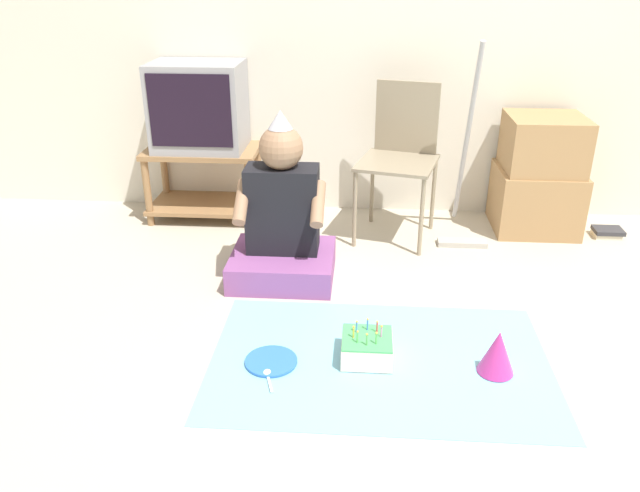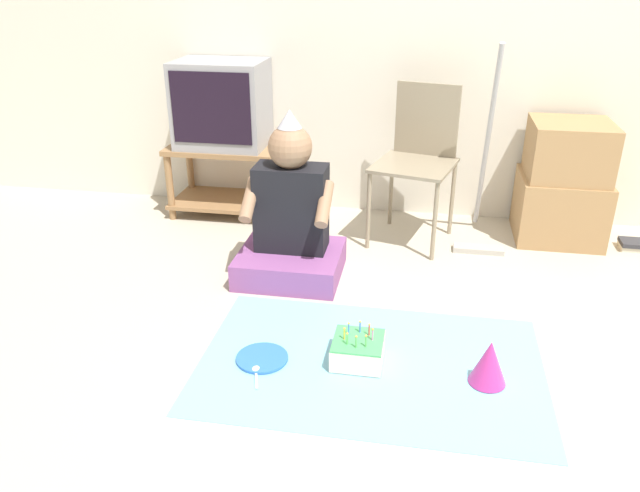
# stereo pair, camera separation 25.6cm
# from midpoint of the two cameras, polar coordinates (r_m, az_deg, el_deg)

# --- Properties ---
(ground_plane) EXTENTS (16.00, 16.00, 0.00)m
(ground_plane) POSITION_cam_midpoint_polar(r_m,az_deg,el_deg) (2.50, 7.59, -12.79)
(ground_plane) COLOR #BCB29E
(wall_back) EXTENTS (6.40, 0.06, 2.55)m
(wall_back) POSITION_cam_midpoint_polar(r_m,az_deg,el_deg) (3.92, 7.28, 21.11)
(wall_back) COLOR silver
(wall_back) RESTS_ON ground_plane
(tv_stand) EXTENTS (0.69, 0.42, 0.45)m
(tv_stand) POSITION_cam_midpoint_polar(r_m,az_deg,el_deg) (4.04, -12.33, 6.22)
(tv_stand) COLOR #997047
(tv_stand) RESTS_ON ground_plane
(tv) EXTENTS (0.54, 0.40, 0.52)m
(tv) POSITION_cam_midpoint_polar(r_m,az_deg,el_deg) (3.92, -12.92, 12.33)
(tv) COLOR #99999E
(tv) RESTS_ON tv_stand
(folding_chair) EXTENTS (0.52, 0.53, 0.88)m
(folding_chair) POSITION_cam_midpoint_polar(r_m,az_deg,el_deg) (3.64, 5.41, 8.76)
(folding_chair) COLOR gray
(folding_chair) RESTS_ON ground_plane
(cardboard_box_stack) EXTENTS (0.48, 0.45, 0.69)m
(cardboard_box_stack) POSITION_cam_midpoint_polar(r_m,az_deg,el_deg) (3.92, 17.63, 6.05)
(cardboard_box_stack) COLOR #A87F51
(cardboard_box_stack) RESTS_ON ground_plane
(dust_mop) EXTENTS (0.28, 0.44, 1.14)m
(dust_mop) POSITION_cam_midpoint_polar(r_m,az_deg,el_deg) (3.66, 11.16, 5.39)
(dust_mop) COLOR #B2ADA3
(dust_mop) RESTS_ON ground_plane
(book_pile) EXTENTS (0.17, 0.12, 0.05)m
(book_pile) POSITION_cam_midpoint_polar(r_m,az_deg,el_deg) (4.04, 23.17, 1.11)
(book_pile) COLOR beige
(book_pile) RESTS_ON ground_plane
(person_seated) EXTENTS (0.52, 0.47, 0.86)m
(person_seated) POSITION_cam_midpoint_polar(r_m,az_deg,el_deg) (3.17, -5.76, 1.91)
(person_seated) COLOR #8C4C8C
(person_seated) RESTS_ON ground_plane
(party_cloth) EXTENTS (1.40, 0.91, 0.01)m
(party_cloth) POSITION_cam_midpoint_polar(r_m,az_deg,el_deg) (2.62, 2.64, -10.48)
(party_cloth) COLOR #7FC6E0
(party_cloth) RESTS_ON ground_plane
(birthday_cake) EXTENTS (0.21, 0.21, 0.16)m
(birthday_cake) POSITION_cam_midpoint_polar(r_m,az_deg,el_deg) (2.60, 1.47, -9.34)
(birthday_cake) COLOR #F4E0C6
(birthday_cake) RESTS_ON party_cloth
(party_hat_blue) EXTENTS (0.15, 0.15, 0.18)m
(party_hat_blue) POSITION_cam_midpoint_polar(r_m,az_deg,el_deg) (2.56, 13.18, -9.49)
(party_hat_blue) COLOR #CC338C
(party_hat_blue) RESTS_ON party_cloth
(paper_plate) EXTENTS (0.22, 0.22, 0.01)m
(paper_plate) POSITION_cam_midpoint_polar(r_m,az_deg,el_deg) (2.62, -7.34, -10.47)
(paper_plate) COLOR blue
(paper_plate) RESTS_ON party_cloth
(plastic_spoon_near) EXTENTS (0.06, 0.14, 0.01)m
(plastic_spoon_near) POSITION_cam_midpoint_polar(r_m,az_deg,el_deg) (2.54, -7.75, -11.70)
(plastic_spoon_near) COLOR white
(plastic_spoon_near) RESTS_ON party_cloth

